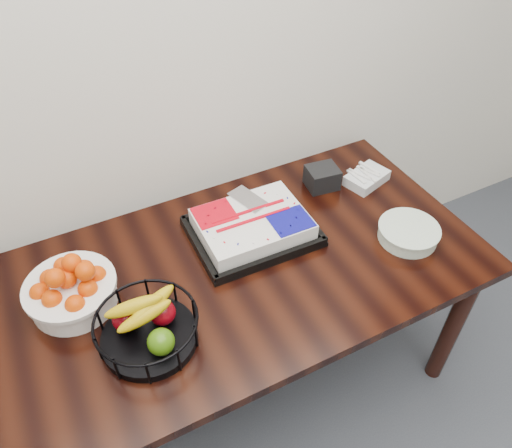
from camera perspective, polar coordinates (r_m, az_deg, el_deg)
name	(u,v)px	position (r m, az deg, el deg)	size (l,w,h in m)	color
table	(231,286)	(1.81, -2.86, -7.05)	(1.80, 0.90, 0.75)	black
cake_tray	(252,226)	(1.83, -0.43, -0.28)	(0.45, 0.36, 0.09)	black
tangerine_bowl	(70,286)	(1.70, -20.52, -6.69)	(0.29, 0.29, 0.19)	white
fruit_basket	(147,327)	(1.55, -12.34, -11.41)	(0.31, 0.31, 0.17)	black
plate_stack	(408,233)	(1.91, 17.01, -0.98)	(0.22, 0.22, 0.05)	white
fork_bag	(367,177)	(2.13, 12.54, 5.22)	(0.20, 0.16, 0.05)	silver
napkin_box	(322,177)	(2.07, 7.57, 5.30)	(0.12, 0.11, 0.09)	black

